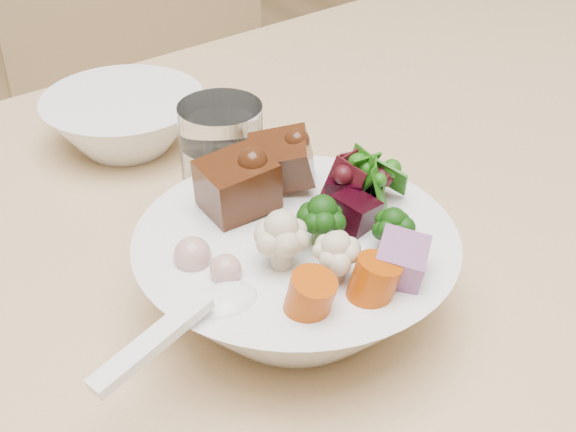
{
  "coord_description": "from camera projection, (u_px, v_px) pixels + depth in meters",
  "views": [
    {
      "loc": [
        -0.15,
        -0.28,
        1.07
      ],
      "look_at": [
        0.1,
        0.09,
        0.77
      ],
      "focal_mm": 50.0,
      "sensor_mm": 36.0,
      "label": 1
    }
  ],
  "objects": [
    {
      "name": "side_bowl",
      "position": [
        125.0,
        122.0,
        0.74
      ],
      "size": [
        0.15,
        0.15,
        0.05
      ],
      "primitive_type": null,
      "color": "white",
      "rests_on": "dining_table"
    },
    {
      "name": "chair_far",
      "position": [
        168.0,
        121.0,
        1.22
      ],
      "size": [
        0.46,
        0.46,
        0.9
      ],
      "rotation": [
        0.0,
        0.0,
        -0.12
      ],
      "color": "tan",
      "rests_on": "ground"
    },
    {
      "name": "food_bowl",
      "position": [
        297.0,
        267.0,
        0.54
      ],
      "size": [
        0.21,
        0.21,
        0.12
      ],
      "color": "white",
      "rests_on": "dining_table"
    },
    {
      "name": "soup_spoon",
      "position": [
        208.0,
        312.0,
        0.46
      ],
      "size": [
        0.12,
        0.05,
        0.02
      ],
      "rotation": [
        0.0,
        0.0,
        0.23
      ],
      "color": "white",
      "rests_on": "food_bowl"
    },
    {
      "name": "water_glass",
      "position": [
        223.0,
        175.0,
        0.61
      ],
      "size": [
        0.06,
        0.06,
        0.11
      ],
      "color": "white",
      "rests_on": "dining_table"
    },
    {
      "name": "dining_table",
      "position": [
        427.0,
        282.0,
        0.7
      ],
      "size": [
        1.55,
        0.94,
        0.7
      ],
      "rotation": [
        0.0,
        0.0,
        0.07
      ],
      "color": "#DCAD82",
      "rests_on": "ground"
    }
  ]
}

